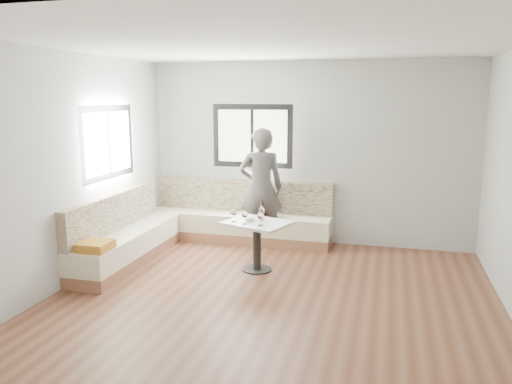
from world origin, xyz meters
TOP-DOWN VIEW (x-y plane):
  - room at (-0.08, 0.08)m, footprint 5.01×5.01m
  - banquette at (-1.59, 1.62)m, footprint 2.90×2.80m
  - table at (-0.42, 0.98)m, footprint 0.96×0.86m
  - person at (-0.65, 2.07)m, footprint 0.77×0.62m
  - olive_ramekin at (-0.53, 1.00)m, footprint 0.11×0.11m
  - wine_glass_a at (-0.72, 0.91)m, footprint 0.08×0.08m
  - wine_glass_b at (-0.54, 0.82)m, footprint 0.08×0.08m
  - wine_glass_c at (-0.33, 0.80)m, footprint 0.08×0.08m
  - wine_glass_d at (-0.39, 1.08)m, footprint 0.08×0.08m

SIDE VIEW (x-z plane):
  - banquette at x=-1.59m, z-range -0.14..0.81m
  - table at x=-0.42m, z-range 0.16..0.82m
  - olive_ramekin at x=-0.53m, z-range 0.66..0.70m
  - wine_glass_a at x=-0.72m, z-range 0.69..0.88m
  - wine_glass_b at x=-0.54m, z-range 0.69..0.88m
  - wine_glass_c at x=-0.33m, z-range 0.69..0.88m
  - wine_glass_d at x=-0.39m, z-range 0.69..0.88m
  - person at x=-0.65m, z-range 0.00..1.81m
  - room at x=-0.08m, z-range 0.01..2.82m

